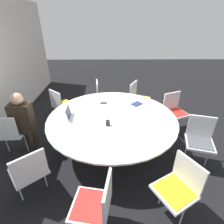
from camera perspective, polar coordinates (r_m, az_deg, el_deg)
The scene contains 16 objects.
ground_plane at distance 3.57m, azimuth 0.00°, elevation -11.77°, with size 16.00×16.00×0.00m, color black.
conference_table at distance 3.19m, azimuth 0.00°, elevation -2.97°, with size 2.30×2.30×0.73m.
chair_0 at distance 3.61m, azimuth -30.33°, elevation -5.42°, with size 0.44×0.46×0.88m.
chair_1 at distance 2.68m, azimuth -25.43°, elevation -16.78°, with size 0.60×0.61×0.88m.
chair_2 at distance 2.17m, azimuth -5.20°, elevation -27.49°, with size 0.50×0.49×0.88m.
chair_3 at distance 2.43m, azimuth 21.03°, elevation -21.50°, with size 0.59×0.58×0.88m.
chair_4 at distance 3.32m, azimuth 26.78°, elevation -7.48°, with size 0.53×0.54×0.88m.
chair_5 at distance 4.06m, azimuth 19.64°, elevation 0.87°, with size 0.56×0.57×0.88m.
chair_6 at distance 4.50m, azimuth 8.36°, elevation 5.14°, with size 0.59×0.58×0.88m.
chair_7 at distance 4.58m, azimuth -3.15°, elevation 5.82°, with size 0.48×0.47×0.88m.
chair_8 at distance 4.24m, azimuth -16.24°, elevation 2.68°, with size 0.61×0.61×0.88m.
person_0 at distance 3.47m, azimuth -27.06°, elevation -2.12°, with size 0.27×0.37×1.23m.
laptop at distance 3.16m, azimuth -12.81°, elevation -1.05°, with size 0.31×0.27×0.21m.
spiral_notebook at distance 3.61m, azimuth 8.04°, elevation 2.65°, with size 0.25×0.26×0.02m.
coffee_cup at distance 2.88m, azimuth -1.39°, elevation -3.61°, with size 0.07×0.07×0.09m.
cell_phone at distance 3.63m, azimuth -2.75°, elevation 2.94°, with size 0.07×0.14×0.01m.
Camera 1 is at (-2.70, 0.03, 2.34)m, focal length 28.00 mm.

